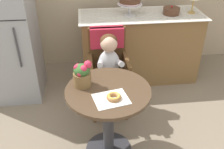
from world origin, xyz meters
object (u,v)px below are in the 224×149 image
(wicker_chair, at_px, (108,58))
(round_layer_cake, at_px, (171,11))
(seated_child, at_px, (109,62))
(donut_front, at_px, (114,97))
(refrigerator, at_px, (5,30))
(flower_vase, at_px, (82,74))
(cafe_table, at_px, (108,109))

(wicker_chair, xyz_separation_m, round_layer_cake, (0.85, 0.58, 0.30))
(wicker_chair, distance_m, seated_child, 0.16)
(round_layer_cake, bearing_deg, seated_child, -139.17)
(donut_front, height_order, refrigerator, refrigerator)
(wicker_chair, relative_size, seated_child, 1.31)
(wicker_chair, height_order, round_layer_cake, round_layer_cake)
(seated_child, distance_m, flower_vase, 0.54)
(cafe_table, xyz_separation_m, donut_front, (0.03, -0.13, 0.23))
(cafe_table, relative_size, donut_front, 6.11)
(flower_vase, bearing_deg, wicker_chair, 65.58)
(refrigerator, bearing_deg, round_layer_cake, 4.89)
(wicker_chair, height_order, refrigerator, refrigerator)
(wicker_chair, bearing_deg, flower_vase, -115.85)
(wicker_chair, distance_m, donut_front, 0.83)
(donut_front, bearing_deg, seated_child, 87.11)
(seated_child, bearing_deg, cafe_table, -97.06)
(cafe_table, height_order, round_layer_cake, round_layer_cake)
(cafe_table, relative_size, refrigerator, 0.42)
(seated_child, relative_size, refrigerator, 0.43)
(cafe_table, height_order, refrigerator, refrigerator)
(cafe_table, xyz_separation_m, refrigerator, (-1.05, 1.10, 0.34))
(donut_front, bearing_deg, flower_vase, 137.06)
(round_layer_cake, bearing_deg, cafe_table, -125.84)
(cafe_table, xyz_separation_m, round_layer_cake, (0.92, 1.27, 0.43))
(seated_child, relative_size, flower_vase, 3.18)
(wicker_chair, relative_size, round_layer_cake, 4.68)
(seated_child, height_order, round_layer_cake, round_layer_cake)
(wicker_chair, xyz_separation_m, flower_vase, (-0.27, -0.60, 0.19))
(seated_child, distance_m, round_layer_cake, 1.15)
(seated_child, xyz_separation_m, refrigerator, (-1.12, 0.57, 0.17))
(wicker_chair, bearing_deg, donut_front, -93.77)
(flower_vase, xyz_separation_m, round_layer_cake, (1.12, 1.18, 0.11))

